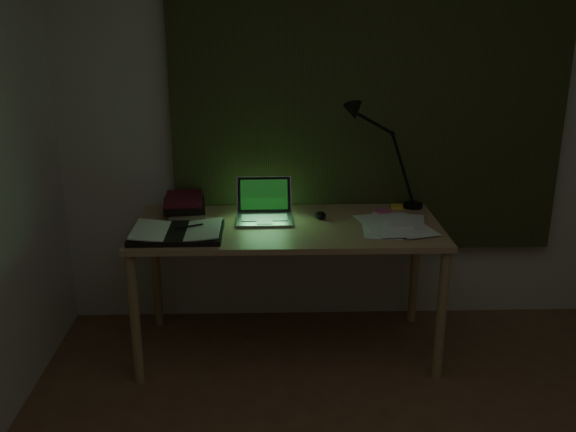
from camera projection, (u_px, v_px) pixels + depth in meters
name	position (u px, v px, depth m)	size (l,w,h in m)	color
wall_back	(368.00, 112.00, 3.61)	(3.50, 0.00, 2.50)	silver
curtain	(370.00, 77.00, 3.51)	(2.20, 0.06, 2.00)	#2C3319
desk	(287.00, 288.00, 3.47)	(1.60, 0.70, 0.73)	tan
laptop	(264.00, 202.00, 3.37)	(0.30, 0.34, 0.21)	#A4A4A8
open_textbook	(177.00, 232.00, 3.19)	(0.45, 0.32, 0.04)	white
book_stack	(186.00, 205.00, 3.51)	(0.22, 0.26, 0.10)	white
loose_papers	(390.00, 223.00, 3.36)	(0.30, 0.32, 0.02)	white
mouse	(320.00, 215.00, 3.45)	(0.06, 0.09, 0.04)	black
sticky_yellow	(397.00, 206.00, 3.63)	(0.07, 0.07, 0.01)	yellow
sticky_pink	(383.00, 212.00, 3.54)	(0.07, 0.07, 0.02)	#E95A93
desk_lamp	(416.00, 157.00, 3.55)	(0.39, 0.30, 0.59)	black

